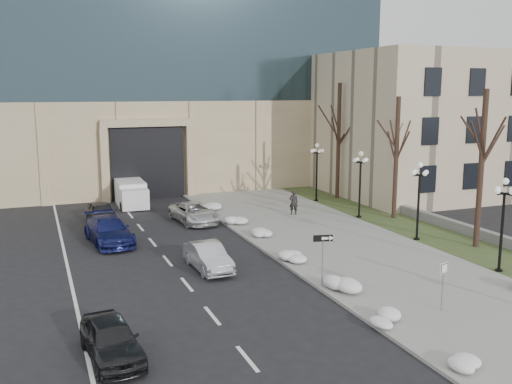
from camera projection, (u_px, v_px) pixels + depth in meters
ground at (443, 352)px, 19.69m from camera, size 160.00×160.00×0.00m
sidewalk at (334, 242)px, 33.76m from camera, size 9.00×40.00×0.12m
curb at (264, 249)px, 32.14m from camera, size 0.30×40.00×0.14m
grass_strip at (424, 232)px, 36.11m from camera, size 4.00×40.00×0.10m
stone_wall at (430, 218)px, 38.61m from camera, size 0.50×30.00×0.70m
classical_building at (438, 122)px, 52.19m from camera, size 22.00×18.12×12.00m
car_a at (111, 339)px, 19.09m from camera, size 2.01×4.18×1.38m
car_b at (208, 257)px, 28.59m from camera, size 1.62×4.15×1.35m
car_c at (109, 231)px, 33.52m from camera, size 2.71×5.50×1.54m
car_d at (194, 213)px, 38.84m from camera, size 2.76×5.11×1.36m
car_e at (102, 213)px, 38.49m from camera, size 2.06×4.35×1.44m
pedestrian at (294, 203)px, 40.71m from camera, size 0.73×0.59×1.75m
box_truck at (130, 193)px, 44.87m from camera, size 2.25×6.01×1.89m
one_way_sign at (326, 244)px, 25.60m from camera, size 0.93×0.38×2.52m
keep_sign at (443, 276)px, 22.79m from camera, size 0.45×0.17×2.13m
snow_clump_a at (462, 365)px, 18.13m from camera, size 1.10×1.60×0.36m
snow_clump_b at (386, 319)px, 21.75m from camera, size 1.10×1.60×0.36m
snow_clump_c at (338, 286)px, 25.40m from camera, size 1.10×1.60×0.36m
snow_clump_d at (294, 257)px, 29.92m from camera, size 1.10×1.60×0.36m
snow_clump_e at (259, 234)px, 34.59m from camera, size 1.10×1.60×0.36m
snow_clump_f at (237, 222)px, 37.88m from camera, size 1.10×1.60×0.36m
snow_clump_g at (212, 208)px, 42.29m from camera, size 1.10×1.60×0.36m
lamppost_a at (503, 212)px, 27.64m from camera, size 1.18×1.18×4.76m
lamppost_b at (419, 191)px, 33.59m from camera, size 1.18×1.18×4.76m
lamppost_c at (360, 175)px, 39.54m from camera, size 1.18×1.18×4.76m
lamppost_d at (317, 164)px, 45.50m from camera, size 1.18×1.18×4.76m
tree_near at (483, 147)px, 31.61m from camera, size 3.20×3.20×9.00m
tree_mid at (397, 141)px, 38.99m from camera, size 3.20×3.20×8.50m
tree_far at (339, 125)px, 46.20m from camera, size 3.20×3.20×9.50m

